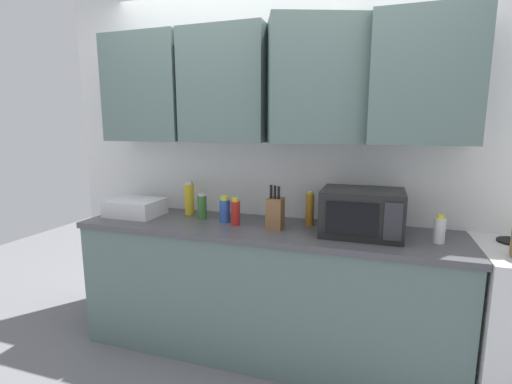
{
  "coord_description": "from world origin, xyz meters",
  "views": [
    {
      "loc": [
        0.71,
        -2.58,
        1.56
      ],
      "look_at": [
        -0.07,
        -0.25,
        1.12
      ],
      "focal_mm": 26.08,
      "sensor_mm": 36.0,
      "label": 1
    }
  ],
  "objects_px": {
    "bottle_white_jar": "(439,230)",
    "knife_block": "(275,213)",
    "bottle_yellow_mustard": "(189,199)",
    "microwave": "(362,212)",
    "bottle_red_sauce": "(236,212)",
    "bottle_amber_vinegar": "(310,209)",
    "bottle_green_oil": "(202,207)",
    "bottle_blue_cleaner": "(225,210)",
    "dish_rack": "(135,207)"
  },
  "relations": [
    {
      "from": "dish_rack",
      "to": "bottle_green_oil",
      "type": "xyz_separation_m",
      "value": [
        0.52,
        0.06,
        0.03
      ]
    },
    {
      "from": "knife_block",
      "to": "bottle_yellow_mustard",
      "type": "xyz_separation_m",
      "value": [
        -0.72,
        0.18,
        0.02
      ]
    },
    {
      "from": "bottle_red_sauce",
      "to": "bottle_green_oil",
      "type": "distance_m",
      "value": 0.3
    },
    {
      "from": "bottle_blue_cleaner",
      "to": "bottle_green_oil",
      "type": "distance_m",
      "value": 0.19
    },
    {
      "from": "microwave",
      "to": "knife_block",
      "type": "distance_m",
      "value": 0.54
    },
    {
      "from": "microwave",
      "to": "bottle_red_sauce",
      "type": "xyz_separation_m",
      "value": [
        -0.82,
        -0.03,
        -0.05
      ]
    },
    {
      "from": "bottle_green_oil",
      "to": "bottle_red_sauce",
      "type": "bearing_deg",
      "value": -15.35
    },
    {
      "from": "bottle_blue_cleaner",
      "to": "bottle_white_jar",
      "type": "bearing_deg",
      "value": -2.28
    },
    {
      "from": "bottle_red_sauce",
      "to": "dish_rack",
      "type": "bearing_deg",
      "value": 178.58
    },
    {
      "from": "microwave",
      "to": "bottle_yellow_mustard",
      "type": "bearing_deg",
      "value": 173.33
    },
    {
      "from": "knife_block",
      "to": "dish_rack",
      "type": "bearing_deg",
      "value": 178.55
    },
    {
      "from": "dish_rack",
      "to": "knife_block",
      "type": "bearing_deg",
      "value": -1.45
    },
    {
      "from": "bottle_yellow_mustard",
      "to": "bottle_white_jar",
      "type": "distance_m",
      "value": 1.69
    },
    {
      "from": "dish_rack",
      "to": "bottle_amber_vinegar",
      "type": "height_order",
      "value": "bottle_amber_vinegar"
    },
    {
      "from": "dish_rack",
      "to": "bottle_amber_vinegar",
      "type": "relative_size",
      "value": 1.66
    },
    {
      "from": "bottle_white_jar",
      "to": "bottle_green_oil",
      "type": "bearing_deg",
      "value": 177.05
    },
    {
      "from": "microwave",
      "to": "bottle_white_jar",
      "type": "xyz_separation_m",
      "value": [
        0.43,
        -0.03,
        -0.06
      ]
    },
    {
      "from": "bottle_amber_vinegar",
      "to": "bottle_white_jar",
      "type": "distance_m",
      "value": 0.78
    },
    {
      "from": "bottle_yellow_mustard",
      "to": "bottle_blue_cleaner",
      "type": "bearing_deg",
      "value": -19.42
    },
    {
      "from": "bottle_blue_cleaner",
      "to": "bottle_green_oil",
      "type": "xyz_separation_m",
      "value": [
        -0.19,
        0.03,
        0.0
      ]
    },
    {
      "from": "bottle_red_sauce",
      "to": "bottle_white_jar",
      "type": "distance_m",
      "value": 1.24
    },
    {
      "from": "microwave",
      "to": "bottle_green_oil",
      "type": "relative_size",
      "value": 2.64
    },
    {
      "from": "dish_rack",
      "to": "microwave",
      "type": "bearing_deg",
      "value": 0.23
    },
    {
      "from": "dish_rack",
      "to": "bottle_green_oil",
      "type": "distance_m",
      "value": 0.53
    },
    {
      "from": "knife_block",
      "to": "bottle_blue_cleaner",
      "type": "bearing_deg",
      "value": 170.82
    },
    {
      "from": "bottle_blue_cleaner",
      "to": "bottle_white_jar",
      "type": "xyz_separation_m",
      "value": [
        1.34,
        -0.05,
        -0.01
      ]
    },
    {
      "from": "dish_rack",
      "to": "bottle_yellow_mustard",
      "type": "xyz_separation_m",
      "value": [
        0.37,
        0.15,
        0.06
      ]
    },
    {
      "from": "knife_block",
      "to": "bottle_white_jar",
      "type": "distance_m",
      "value": 0.97
    },
    {
      "from": "bottle_amber_vinegar",
      "to": "bottle_yellow_mustard",
      "type": "bearing_deg",
      "value": 178.48
    },
    {
      "from": "bottle_blue_cleaner",
      "to": "bottle_white_jar",
      "type": "distance_m",
      "value": 1.34
    },
    {
      "from": "knife_block",
      "to": "bottle_blue_cleaner",
      "type": "height_order",
      "value": "knife_block"
    },
    {
      "from": "knife_block",
      "to": "bottle_blue_cleaner",
      "type": "relative_size",
      "value": 1.57
    },
    {
      "from": "dish_rack",
      "to": "knife_block",
      "type": "distance_m",
      "value": 1.09
    },
    {
      "from": "bottle_white_jar",
      "to": "knife_block",
      "type": "bearing_deg",
      "value": -179.56
    },
    {
      "from": "bottle_amber_vinegar",
      "to": "bottle_white_jar",
      "type": "bearing_deg",
      "value": -10.98
    },
    {
      "from": "bottle_white_jar",
      "to": "microwave",
      "type": "bearing_deg",
      "value": 176.45
    },
    {
      "from": "microwave",
      "to": "dish_rack",
      "type": "bearing_deg",
      "value": -179.77
    },
    {
      "from": "bottle_red_sauce",
      "to": "bottle_white_jar",
      "type": "xyz_separation_m",
      "value": [
        1.24,
        0.0,
        -0.01
      ]
    },
    {
      "from": "bottle_amber_vinegar",
      "to": "bottle_green_oil",
      "type": "relative_size",
      "value": 1.26
    },
    {
      "from": "microwave",
      "to": "bottle_red_sauce",
      "type": "relative_size",
      "value": 2.55
    },
    {
      "from": "microwave",
      "to": "bottle_blue_cleaner",
      "type": "xyz_separation_m",
      "value": [
        -0.92,
        0.03,
        -0.05
      ]
    },
    {
      "from": "bottle_amber_vinegar",
      "to": "bottle_blue_cleaner",
      "type": "bearing_deg",
      "value": -170.53
    },
    {
      "from": "knife_block",
      "to": "bottle_blue_cleaner",
      "type": "xyz_separation_m",
      "value": [
        -0.38,
        0.06,
        -0.02
      ]
    },
    {
      "from": "dish_rack",
      "to": "bottle_blue_cleaner",
      "type": "relative_size",
      "value": 2.08
    },
    {
      "from": "bottle_amber_vinegar",
      "to": "bottle_red_sauce",
      "type": "bearing_deg",
      "value": -162.53
    },
    {
      "from": "microwave",
      "to": "bottle_amber_vinegar",
      "type": "distance_m",
      "value": 0.36
    },
    {
      "from": "bottle_amber_vinegar",
      "to": "bottle_white_jar",
      "type": "xyz_separation_m",
      "value": [
        0.77,
        -0.15,
        -0.03
      ]
    },
    {
      "from": "microwave",
      "to": "knife_block",
      "type": "height_order",
      "value": "knife_block"
    },
    {
      "from": "knife_block",
      "to": "bottle_amber_vinegar",
      "type": "xyz_separation_m",
      "value": [
        0.2,
        0.16,
        0.0
      ]
    },
    {
      "from": "dish_rack",
      "to": "bottle_blue_cleaner",
      "type": "height_order",
      "value": "bottle_blue_cleaner"
    }
  ]
}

